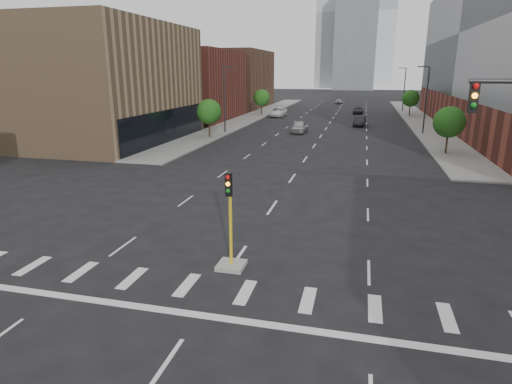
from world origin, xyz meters
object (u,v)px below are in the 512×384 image
at_px(car_far_left, 278,112).
at_px(car_distant, 339,101).
at_px(car_near_left, 300,127).
at_px(car_mid_right, 360,121).
at_px(median_traffic_signal, 231,248).
at_px(car_deep_right, 358,111).

distance_m(car_far_left, car_distant, 36.82).
distance_m(car_near_left, car_mid_right, 12.76).
distance_m(median_traffic_signal, car_distant, 100.40).
bearing_deg(car_near_left, car_far_left, 111.84).
distance_m(median_traffic_signal, car_near_left, 43.78).
xyz_separation_m(median_traffic_signal, car_near_left, (-3.27, 43.66, -0.17)).
relative_size(car_deep_right, car_distant, 1.17).
height_order(median_traffic_signal, car_distant, median_traffic_signal).
height_order(car_near_left, car_distant, car_near_left).
xyz_separation_m(median_traffic_signal, car_deep_right, (4.35, 73.81, -0.31)).
height_order(car_deep_right, car_distant, car_distant).
bearing_deg(car_deep_right, car_mid_right, -84.34).
bearing_deg(car_distant, car_near_left, -83.54).
xyz_separation_m(car_near_left, car_far_left, (-7.23, 21.17, 0.03)).
bearing_deg(car_near_left, car_deep_right, 78.80).
relative_size(car_near_left, car_mid_right, 1.01).
xyz_separation_m(median_traffic_signal, car_mid_right, (4.92, 53.45, -0.20)).
relative_size(median_traffic_signal, car_distant, 1.13).
bearing_deg(car_far_left, car_near_left, -71.12).
height_order(median_traffic_signal, car_near_left, median_traffic_signal).
xyz_separation_m(car_far_left, car_deep_right, (14.85, 8.98, -0.18)).
height_order(car_mid_right, car_deep_right, car_mid_right).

